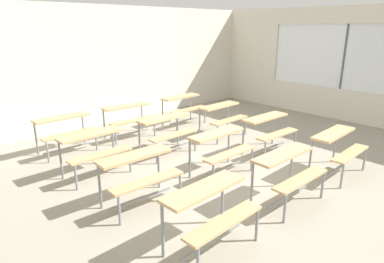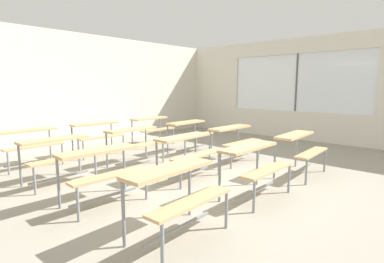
{
  "view_description": "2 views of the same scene",
  "coord_description": "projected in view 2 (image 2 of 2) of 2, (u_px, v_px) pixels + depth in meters",
  "views": [
    {
      "loc": [
        -4.05,
        -3.45,
        2.48
      ],
      "look_at": [
        -0.14,
        0.87,
        0.63
      ],
      "focal_mm": 31.0,
      "sensor_mm": 36.0,
      "label": 1
    },
    {
      "loc": [
        -3.8,
        -3.3,
        1.6
      ],
      "look_at": [
        0.64,
        0.76,
        0.68
      ],
      "focal_mm": 28.0,
      "sensor_mm": 36.0,
      "label": 2
    }
  ],
  "objects": [
    {
      "name": "wall_back",
      "position": [
        73.0,
        90.0,
        7.99
      ],
      "size": [
        10.0,
        0.12,
        3.0
      ],
      "primitive_type": "cube",
      "color": "silver",
      "rests_on": "ground"
    },
    {
      "name": "desk_bench_r0c1",
      "position": [
        255.0,
        159.0,
        4.3
      ],
      "size": [
        1.1,
        0.6,
        0.74
      ],
      "rotation": [
        0.0,
        0.0,
        -0.01
      ],
      "color": "tan",
      "rests_on": "ground"
    },
    {
      "name": "desk_bench_r0c0",
      "position": [
        176.0,
        186.0,
        3.14
      ],
      "size": [
        1.12,
        0.63,
        0.74
      ],
      "rotation": [
        0.0,
        0.0,
        0.03
      ],
      "color": "tan",
      "rests_on": "ground"
    },
    {
      "name": "desk_bench_r2c2",
      "position": [
        190.0,
        129.0,
        7.26
      ],
      "size": [
        1.12,
        0.63,
        0.74
      ],
      "rotation": [
        0.0,
        0.0,
        0.03
      ],
      "color": "tan",
      "rests_on": "ground"
    },
    {
      "name": "desk_bench_r3c2",
      "position": [
        152.0,
        124.0,
        8.16
      ],
      "size": [
        1.12,
        0.63,
        0.74
      ],
      "rotation": [
        0.0,
        0.0,
        0.03
      ],
      "color": "tan",
      "rests_on": "ground"
    },
    {
      "name": "desk_bench_r3c0",
      "position": [
        29.0,
        139.0,
        5.92
      ],
      "size": [
        1.11,
        0.61,
        0.74
      ],
      "rotation": [
        0.0,
        0.0,
        0.02
      ],
      "color": "tan",
      "rests_on": "ground"
    },
    {
      "name": "wall_right",
      "position": [
        318.0,
        91.0,
        8.56
      ],
      "size": [
        0.12,
        9.0,
        3.0
      ],
      "color": "silver",
      "rests_on": "ground"
    },
    {
      "name": "desk_bench_r2c1",
      "position": [
        135.0,
        138.0,
        6.07
      ],
      "size": [
        1.11,
        0.61,
        0.74
      ],
      "rotation": [
        0.0,
        0.0,
        0.02
      ],
      "color": "tan",
      "rests_on": "ground"
    },
    {
      "name": "desk_bench_r2c0",
      "position": [
        57.0,
        150.0,
        4.93
      ],
      "size": [
        1.11,
        0.61,
        0.74
      ],
      "rotation": [
        0.0,
        0.0,
        0.02
      ],
      "color": "tan",
      "rests_on": "ground"
    },
    {
      "name": "desk_bench_r1c0",
      "position": [
        102.0,
        163.0,
        4.04
      ],
      "size": [
        1.12,
        0.63,
        0.74
      ],
      "rotation": [
        0.0,
        0.0,
        -0.04
      ],
      "color": "tan",
      "rests_on": "ground"
    },
    {
      "name": "ground",
      "position": [
        199.0,
        180.0,
        5.22
      ],
      "size": [
        10.0,
        9.0,
        0.05
      ],
      "primitive_type": "cube",
      "color": "gray"
    },
    {
      "name": "desk_bench_r3c1",
      "position": [
        97.0,
        131.0,
        7.0
      ],
      "size": [
        1.13,
        0.65,
        0.74
      ],
      "rotation": [
        0.0,
        0.0,
        -0.05
      ],
      "color": "tan",
      "rests_on": "ground"
    },
    {
      "name": "desk_bench_r0c2",
      "position": [
        300.0,
        144.0,
        5.38
      ],
      "size": [
        1.13,
        0.64,
        0.74
      ],
      "rotation": [
        0.0,
        0.0,
        0.05
      ],
      "color": "tan",
      "rests_on": "ground"
    },
    {
      "name": "desk_bench_r1c1",
      "position": [
        188.0,
        147.0,
        5.18
      ],
      "size": [
        1.11,
        0.61,
        0.74
      ],
      "rotation": [
        0.0,
        0.0,
        0.02
      ],
      "color": "tan",
      "rests_on": "ground"
    },
    {
      "name": "desk_bench_r1c2",
      "position": [
        234.0,
        136.0,
        6.32
      ],
      "size": [
        1.11,
        0.62,
        0.74
      ],
      "rotation": [
        0.0,
        0.0,
        -0.02
      ],
      "color": "tan",
      "rests_on": "ground"
    }
  ]
}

